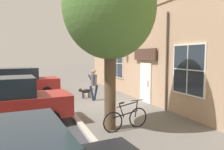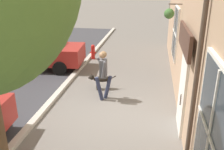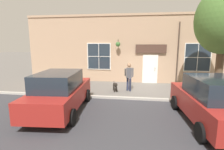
{
  "view_description": "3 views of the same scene",
  "coord_description": "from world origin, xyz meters",
  "px_view_note": "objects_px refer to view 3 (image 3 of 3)",
  "views": [
    {
      "loc": [
        3.7,
        10.62,
        2.52
      ],
      "look_at": [
        -1.21,
        -1.98,
        1.28
      ],
      "focal_mm": 35.0,
      "sensor_mm": 36.0,
      "label": 1
    },
    {
      "loc": [
        -1.3,
        6.82,
        3.94
      ],
      "look_at": [
        0.02,
        -1.08,
        0.86
      ],
      "focal_mm": 40.0,
      "sensor_mm": 36.0,
      "label": 2
    },
    {
      "loc": [
        10.92,
        -0.44,
        2.92
      ],
      "look_at": [
        0.03,
        -2.02,
        0.93
      ],
      "focal_mm": 28.0,
      "sensor_mm": 36.0,
      "label": 3
    }
  ],
  "objects_px": {
    "dog_on_leash": "(115,85)",
    "leaning_bicycle": "(217,89)",
    "parked_car_nearest_curb": "(60,92)",
    "parked_car_mid_block": "(212,101)",
    "fire_hydrant": "(49,88)",
    "street_tree_by_curb": "(224,22)",
    "pedestrian_walking": "(129,74)"
  },
  "relations": [
    {
      "from": "dog_on_leash",
      "to": "leaning_bicycle",
      "type": "height_order",
      "value": "leaning_bicycle"
    },
    {
      "from": "parked_car_nearest_curb",
      "to": "parked_car_mid_block",
      "type": "xyz_separation_m",
      "value": [
        0.36,
        5.95,
        0.0
      ]
    },
    {
      "from": "fire_hydrant",
      "to": "dog_on_leash",
      "type": "bearing_deg",
      "value": 107.8
    },
    {
      "from": "leaning_bicycle",
      "to": "parked_car_mid_block",
      "type": "xyz_separation_m",
      "value": [
        3.81,
        -1.79,
        0.5
      ]
    },
    {
      "from": "street_tree_by_curb",
      "to": "parked_car_nearest_curb",
      "type": "bearing_deg",
      "value": -68.5
    },
    {
      "from": "dog_on_leash",
      "to": "parked_car_mid_block",
      "type": "distance_m",
      "value": 5.6
    },
    {
      "from": "pedestrian_walking",
      "to": "parked_car_mid_block",
      "type": "bearing_deg",
      "value": 37.52
    },
    {
      "from": "pedestrian_walking",
      "to": "fire_hydrant",
      "type": "height_order",
      "value": "pedestrian_walking"
    },
    {
      "from": "leaning_bicycle",
      "to": "parked_car_mid_block",
      "type": "bearing_deg",
      "value": -25.09
    },
    {
      "from": "parked_car_mid_block",
      "to": "fire_hydrant",
      "type": "xyz_separation_m",
      "value": [
        -2.68,
        -7.75,
        -0.48
      ]
    },
    {
      "from": "leaning_bicycle",
      "to": "fire_hydrant",
      "type": "height_order",
      "value": "leaning_bicycle"
    },
    {
      "from": "street_tree_by_curb",
      "to": "parked_car_nearest_curb",
      "type": "height_order",
      "value": "street_tree_by_curb"
    },
    {
      "from": "leaning_bicycle",
      "to": "fire_hydrant",
      "type": "xyz_separation_m",
      "value": [
        1.13,
        -9.53,
        0.02
      ]
    },
    {
      "from": "parked_car_mid_block",
      "to": "parked_car_nearest_curb",
      "type": "bearing_deg",
      "value": -93.43
    },
    {
      "from": "leaning_bicycle",
      "to": "parked_car_nearest_curb",
      "type": "xyz_separation_m",
      "value": [
        3.46,
        -7.74,
        0.5
      ]
    },
    {
      "from": "pedestrian_walking",
      "to": "dog_on_leash",
      "type": "xyz_separation_m",
      "value": [
        0.27,
        -0.82,
        -0.65
      ]
    },
    {
      "from": "fire_hydrant",
      "to": "street_tree_by_curb",
      "type": "bearing_deg",
      "value": 93.9
    },
    {
      "from": "leaning_bicycle",
      "to": "fire_hydrant",
      "type": "bearing_deg",
      "value": -83.24
    },
    {
      "from": "dog_on_leash",
      "to": "street_tree_by_curb",
      "type": "distance_m",
      "value": 6.66
    },
    {
      "from": "pedestrian_walking",
      "to": "parked_car_mid_block",
      "type": "relative_size",
      "value": 0.39
    },
    {
      "from": "street_tree_by_curb",
      "to": "leaning_bicycle",
      "type": "height_order",
      "value": "street_tree_by_curb"
    },
    {
      "from": "street_tree_by_curb",
      "to": "dog_on_leash",
      "type": "bearing_deg",
      "value": -95.77
    },
    {
      "from": "dog_on_leash",
      "to": "fire_hydrant",
      "type": "bearing_deg",
      "value": -72.2
    },
    {
      "from": "leaning_bicycle",
      "to": "pedestrian_walking",
      "type": "bearing_deg",
      "value": -93.9
    },
    {
      "from": "pedestrian_walking",
      "to": "dog_on_leash",
      "type": "bearing_deg",
      "value": -71.77
    },
    {
      "from": "street_tree_by_curb",
      "to": "leaning_bicycle",
      "type": "distance_m",
      "value": 3.66
    },
    {
      "from": "parked_car_nearest_curb",
      "to": "fire_hydrant",
      "type": "xyz_separation_m",
      "value": [
        -2.33,
        -1.8,
        -0.48
      ]
    },
    {
      "from": "leaning_bicycle",
      "to": "parked_car_nearest_curb",
      "type": "relative_size",
      "value": 0.39
    },
    {
      "from": "pedestrian_walking",
      "to": "street_tree_by_curb",
      "type": "relative_size",
      "value": 0.3
    },
    {
      "from": "dog_on_leash",
      "to": "street_tree_by_curb",
      "type": "bearing_deg",
      "value": 84.23
    },
    {
      "from": "pedestrian_walking",
      "to": "parked_car_nearest_curb",
      "type": "relative_size",
      "value": 0.39
    },
    {
      "from": "dog_on_leash",
      "to": "street_tree_by_curb",
      "type": "height_order",
      "value": "street_tree_by_curb"
    }
  ]
}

